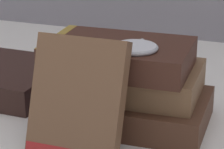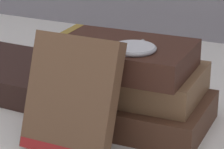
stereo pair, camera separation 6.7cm
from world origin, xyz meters
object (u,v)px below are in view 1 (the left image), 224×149
object	(u,v)px
book_flat_bottom	(127,108)
book_flat_top	(115,55)
book_flat_middle	(124,78)
book_leaning_front	(77,102)
pocket_watch	(135,47)

from	to	relation	value
book_flat_bottom	book_flat_top	distance (m)	0.08
book_flat_bottom	book_flat_middle	size ratio (longest dim) A/B	1.02
book_leaning_front	pocket_watch	bearing A→B (deg)	58.09
book_flat_top	pocket_watch	size ratio (longest dim) A/B	3.15
book_flat_middle	book_leaning_front	world-z (taller)	book_leaning_front
book_flat_bottom	book_leaning_front	distance (m)	0.11
book_flat_top	pocket_watch	bearing A→B (deg)	-33.98
book_leaning_front	pocket_watch	size ratio (longest dim) A/B	2.34
book_flat_middle	book_flat_top	distance (m)	0.04
book_flat_bottom	book_flat_top	world-z (taller)	book_flat_top
book_flat_bottom	book_flat_top	bearing A→B (deg)	-164.33
book_flat_bottom	book_leaning_front	world-z (taller)	book_leaning_front
book_leaning_front	pocket_watch	distance (m)	0.10
book_flat_top	book_leaning_front	size ratio (longest dim) A/B	1.34
book_flat_middle	pocket_watch	bearing A→B (deg)	-56.31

